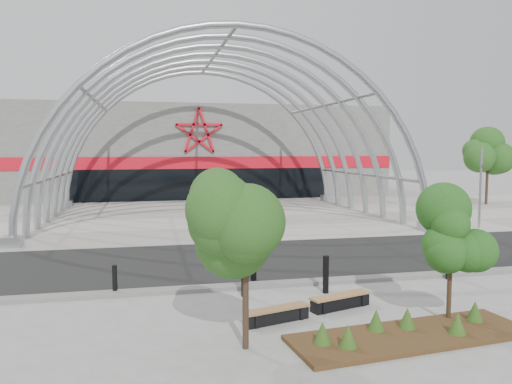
{
  "coord_description": "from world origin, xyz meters",
  "views": [
    {
      "loc": [
        -4.17,
        -15.16,
        4.36
      ],
      "look_at": [
        0.0,
        4.0,
        2.6
      ],
      "focal_mm": 35.0,
      "sensor_mm": 36.0,
      "label": 1
    }
  ],
  "objects": [
    {
      "name": "planting_bed",
      "position": [
        1.59,
        -5.08,
        0.14
      ],
      "size": [
        5.89,
        2.38,
        0.61
      ],
      "color": "#3F2E16",
      "rests_on": "ground"
    },
    {
      "name": "vault_canopy",
      "position": [
        0.0,
        15.5,
        0.02
      ],
      "size": [
        20.8,
        15.8,
        20.36
      ],
      "color": "#9FA5AA",
      "rests_on": "ground"
    },
    {
      "name": "road",
      "position": [
        0.0,
        3.5,
        0.01
      ],
      "size": [
        140.0,
        7.0,
        0.02
      ],
      "primitive_type": "cube",
      "color": "black",
      "rests_on": "ground"
    },
    {
      "name": "bg_tree_1",
      "position": [
        21.0,
        18.0,
        4.25
      ],
      "size": [
        2.7,
        2.7,
        5.91
      ],
      "color": "black",
      "rests_on": "ground"
    },
    {
      "name": "bollard_3",
      "position": [
        0.99,
        -1.3,
        0.57
      ],
      "size": [
        0.18,
        0.18,
        1.13
      ],
      "primitive_type": "cylinder",
      "color": "black",
      "rests_on": "ground"
    },
    {
      "name": "ground",
      "position": [
        0.0,
        0.0,
        0.0
      ],
      "size": [
        140.0,
        140.0,
        0.0
      ],
      "primitive_type": "plane",
      "color": "gray",
      "rests_on": "ground"
    },
    {
      "name": "arena_building",
      "position": [
        0.0,
        33.45,
        3.99
      ],
      "size": [
        34.0,
        15.24,
        8.0
      ],
      "color": "#62635E",
      "rests_on": "ground"
    },
    {
      "name": "bollard_2",
      "position": [
        -0.85,
        0.48,
        0.57
      ],
      "size": [
        0.18,
        0.18,
        1.15
      ],
      "primitive_type": "cylinder",
      "color": "black",
      "rests_on": "ground"
    },
    {
      "name": "bollard_1",
      "position": [
        -1.46,
        -1.11,
        0.57
      ],
      "size": [
        0.18,
        0.18,
        1.13
      ],
      "primitive_type": "cylinder",
      "color": "black",
      "rests_on": "ground"
    },
    {
      "name": "street_tree_1",
      "position": [
        3.13,
        -4.31,
        2.42
      ],
      "size": [
        1.42,
        1.42,
        3.36
      ],
      "color": "black",
      "rests_on": "ground"
    },
    {
      "name": "bollard_0",
      "position": [
        -5.19,
        -0.12,
        0.44
      ],
      "size": [
        0.14,
        0.14,
        0.89
      ],
      "primitive_type": "cylinder",
      "color": "black",
      "rests_on": "ground"
    },
    {
      "name": "bollard_4",
      "position": [
        5.49,
        -0.68,
        0.43
      ],
      "size": [
        0.14,
        0.14,
        0.85
      ],
      "primitive_type": "cylinder",
      "color": "black",
      "rests_on": "ground"
    },
    {
      "name": "street_tree_0",
      "position": [
        -2.16,
        -4.86,
        3.06
      ],
      "size": [
        1.87,
        1.87,
        4.26
      ],
      "color": "black",
      "rests_on": "ground"
    },
    {
      "name": "signal_pole",
      "position": [
        13.26,
        8.3,
        2.28
      ],
      "size": [
        0.22,
        0.62,
        4.37
      ],
      "color": "gray",
      "rests_on": "ground"
    },
    {
      "name": "bench_1",
      "position": [
        0.87,
        -2.75,
        0.19
      ],
      "size": [
        1.86,
        0.92,
        0.38
      ],
      "color": "black",
      "rests_on": "ground"
    },
    {
      "name": "kerb",
      "position": [
        0.0,
        -0.25,
        0.06
      ],
      "size": [
        60.0,
        0.5,
        0.12
      ],
      "primitive_type": "cube",
      "color": "slate",
      "rests_on": "ground"
    },
    {
      "name": "forecourt",
      "position": [
        0.0,
        15.5,
        0.02
      ],
      "size": [
        60.0,
        17.0,
        0.04
      ],
      "primitive_type": "cube",
      "color": "#9C968D",
      "rests_on": "ground"
    },
    {
      "name": "bench_0",
      "position": [
        -1.09,
        -3.42,
        0.18
      ],
      "size": [
        1.8,
        0.85,
        0.37
      ],
      "color": "black",
      "rests_on": "ground"
    }
  ]
}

